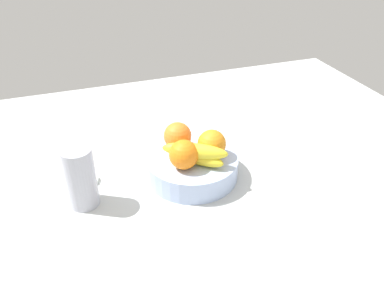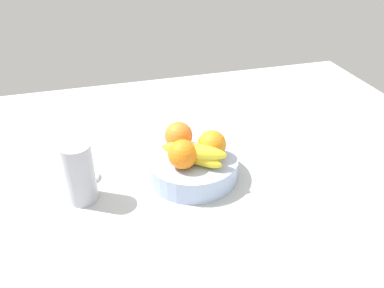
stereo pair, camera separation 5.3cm
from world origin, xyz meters
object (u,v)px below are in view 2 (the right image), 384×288
orange_center (212,145)px  thermos_tumbler (79,173)px  fruit_bowl (192,166)px  orange_front_left (179,136)px  orange_front_right (183,154)px  banana_bunch (193,153)px  jar_lid (87,177)px

orange_center → thermos_tumbler: (34.01, 0.30, -2.02)cm
fruit_bowl → orange_center: bearing=160.5°
thermos_tumbler → orange_center: bearing=-179.5°
orange_front_left → orange_front_right: 9.19cm
orange_front_right → banana_bunch: orange_front_right is taller
orange_front_left → jar_lid: 27.38cm
fruit_bowl → orange_front_left: bearing=-67.3°
fruit_bowl → orange_front_left: 9.06cm
fruit_bowl → thermos_tumbler: 29.49cm
fruit_bowl → banana_bunch: banana_bunch is taller
orange_front_left → jar_lid: (25.68, -0.90, -9.47)cm
orange_center → jar_lid: (32.94, -8.08, -9.47)cm
banana_bunch → thermos_tumbler: 28.58cm
banana_bunch → jar_lid: bearing=-18.8°
banana_bunch → jar_lid: banana_bunch is taller
orange_front_right → jar_lid: bearing=-22.2°
orange_front_right → orange_front_left: bearing=-96.7°
orange_front_right → orange_center: same height
fruit_bowl → orange_center: size_ratio=3.26×
banana_bunch → thermos_tumbler: thermos_tumbler is taller
thermos_tumbler → orange_front_right: bearing=176.3°
fruit_bowl → orange_front_right: 8.52cm
orange_front_right → banana_bunch: (-2.87, -0.68, -0.70)cm
orange_center → thermos_tumbler: thermos_tumbler is taller
banana_bunch → thermos_tumbler: size_ratio=1.05×
thermos_tumbler → jar_lid: size_ratio=2.40×
jar_lid → banana_bunch: bearing=161.2°
orange_front_right → jar_lid: orange_front_right is taller
orange_front_left → banana_bunch: orange_front_left is taller
fruit_bowl → orange_center: 8.70cm
fruit_bowl → orange_center: orange_center is taller
orange_front_left → jar_lid: orange_front_left is taller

